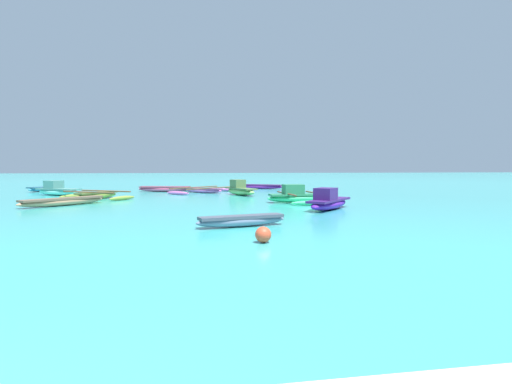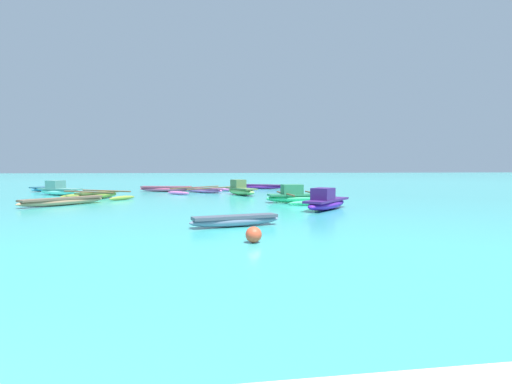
# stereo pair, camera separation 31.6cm
# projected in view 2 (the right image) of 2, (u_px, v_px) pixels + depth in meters

# --- Properties ---
(moored_boat_0) EXTENTS (3.15, 3.10, 0.80)m
(moored_boat_0) POSITION_uv_depth(u_px,v_px,m) (299.00, 196.00, 17.61)
(moored_boat_0) COLOR #38CB7E
(moored_boat_0) RESTS_ON ground_plane
(moored_boat_1) EXTENTS (2.92, 2.36, 0.82)m
(moored_boat_1) POSITION_uv_depth(u_px,v_px,m) (59.00, 190.00, 22.30)
(moored_boat_1) COLOR #75E1D1
(moored_boat_1) RESTS_ON ground_plane
(moored_boat_2) EXTENTS (3.76, 3.27, 0.41)m
(moored_boat_2) POSITION_uv_depth(u_px,v_px,m) (97.00, 195.00, 19.67)
(moored_boat_2) COLOR olive
(moored_boat_2) RESTS_ON ground_plane
(moored_boat_3) EXTENTS (3.53, 1.51, 0.35)m
(moored_boat_3) POSITION_uv_depth(u_px,v_px,m) (166.00, 189.00, 25.63)
(moored_boat_3) COLOR #D7557C
(moored_boat_3) RESTS_ON ground_plane
(moored_boat_4) EXTENTS (2.90, 3.02, 0.32)m
(moored_boat_4) POSITION_uv_depth(u_px,v_px,m) (62.00, 201.00, 16.27)
(moored_boat_4) COLOR tan
(moored_boat_4) RESTS_ON ground_plane
(moored_boat_5) EXTENTS (1.70, 2.91, 0.87)m
(moored_boat_5) POSITION_uv_depth(u_px,v_px,m) (241.00, 190.00, 22.46)
(moored_boat_5) COLOR #81BE68
(moored_boat_5) RESTS_ON ground_plane
(moored_boat_6) EXTENTS (3.67, 2.75, 0.33)m
(moored_boat_6) POSITION_uv_depth(u_px,v_px,m) (259.00, 186.00, 29.14)
(moored_boat_6) COLOR #812395
(moored_boat_6) RESTS_ON ground_plane
(moored_boat_7) EXTENTS (2.50, 1.08, 0.29)m
(moored_boat_7) POSITION_uv_depth(u_px,v_px,m) (235.00, 220.00, 10.39)
(moored_boat_7) COLOR slate
(moored_boat_7) RESTS_ON ground_plane
(moored_boat_8) EXTENTS (2.50, 2.76, 0.81)m
(moored_boat_8) POSITION_uv_depth(u_px,v_px,m) (326.00, 202.00, 14.60)
(moored_boat_8) COLOR #541CA0
(moored_boat_8) RESTS_ON ground_plane
(moored_boat_9) EXTENTS (1.89, 2.41, 0.32)m
(moored_boat_9) POSITION_uv_depth(u_px,v_px,m) (48.00, 188.00, 26.15)
(moored_boat_9) COLOR teal
(moored_boat_9) RESTS_ON ground_plane
(moored_boat_10) EXTENTS (4.35, 4.41, 0.35)m
(moored_boat_10) POSITION_uv_depth(u_px,v_px,m) (204.00, 190.00, 24.46)
(moored_boat_10) COLOR #D367BA
(moored_boat_10) RESTS_ON ground_plane
(mooring_buoy_0) EXTENTS (0.33, 0.33, 0.33)m
(mooring_buoy_0) POSITION_uv_depth(u_px,v_px,m) (254.00, 235.00, 8.14)
(mooring_buoy_0) COLOR #E54C2D
(mooring_buoy_0) RESTS_ON ground_plane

